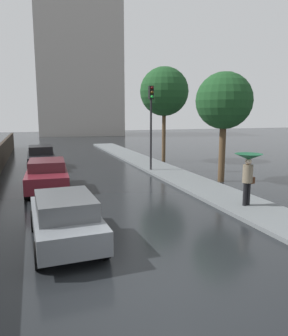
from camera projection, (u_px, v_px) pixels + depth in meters
ground at (160, 286)px, 6.54m from camera, size 120.00×120.00×0.00m
car_grey_near_kerb at (65, 218)px, 8.56m from camera, size 1.81×3.90×1.36m
car_black_mid_road at (41, 157)px, 20.84m from camera, size 1.75×4.29×1.39m
car_maroon_far_ahead at (47, 175)px, 14.56m from camera, size 1.99×4.39×1.40m
pedestrian_with_umbrella_near at (248, 165)px, 11.59m from camera, size 0.99×0.99×1.90m
traffic_light at (151, 113)px, 18.80m from camera, size 0.26×0.39×4.90m
street_tree_near at (224, 101)px, 16.00m from camera, size 2.83×2.83×5.51m
street_tree_mid at (164, 92)px, 22.83m from camera, size 3.45×3.45×6.73m
distant_tower at (81, 72)px, 52.04m from camera, size 14.15×11.27×20.32m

